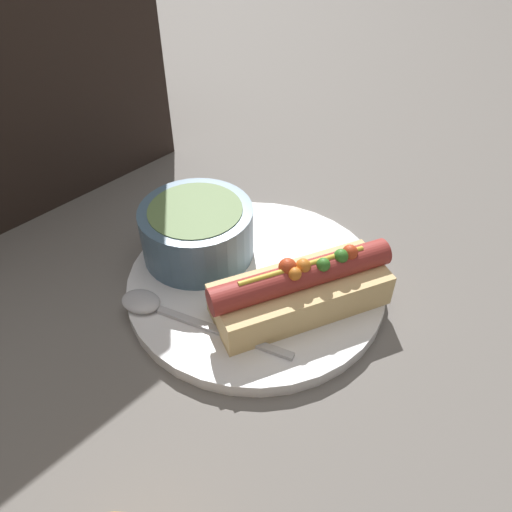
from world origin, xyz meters
The scene contains 5 objects.
ground_plane centered at (0.00, 0.00, 0.00)m, with size 4.00×4.00×0.00m, color slate.
dinner_plate centered at (0.00, 0.00, 0.01)m, with size 0.25×0.25×0.01m.
hot_dog centered at (0.00, -0.05, 0.04)m, with size 0.17×0.12×0.06m.
soup_bowl centered at (-0.01, 0.07, 0.04)m, with size 0.11×0.11×0.05m.
spoon centered at (-0.09, 0.03, 0.02)m, with size 0.07×0.16×0.01m.
Camera 1 is at (-0.25, -0.24, 0.35)m, focal length 35.00 mm.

